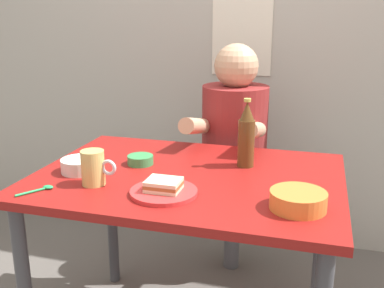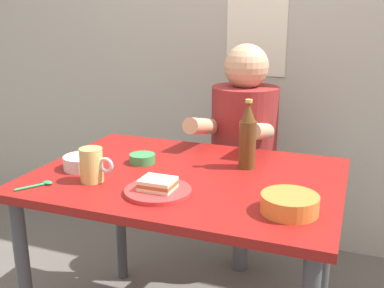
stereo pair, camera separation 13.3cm
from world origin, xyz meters
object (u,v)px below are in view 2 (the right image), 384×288
object	(u,v)px
beer_mug	(92,165)
beer_bottle	(248,137)
person_seated	(244,129)
dip_bowl_green	(142,158)
dining_table	(187,198)
stool	(242,208)
plate_orange	(158,191)
sandwich	(158,184)

from	to	relation	value
beer_mug	beer_bottle	distance (m)	0.57
person_seated	dip_bowl_green	bearing A→B (deg)	-114.89
dining_table	stool	bearing A→B (deg)	85.34
dining_table	person_seated	bearing A→B (deg)	85.26
plate_orange	sandwich	xyz separation A→B (m)	(0.00, 0.00, 0.02)
plate_orange	beer_bottle	size ratio (longest dim) A/B	0.84
plate_orange	stool	bearing A→B (deg)	84.91
beer_bottle	dip_bowl_green	size ratio (longest dim) A/B	2.62
plate_orange	beer_mug	distance (m)	0.26
sandwich	dip_bowl_green	xyz separation A→B (m)	(-0.19, 0.26, -0.01)
stool	beer_mug	world-z (taller)	beer_mug
beer_bottle	plate_orange	bearing A→B (deg)	-120.67
beer_mug	dip_bowl_green	distance (m)	0.26
beer_bottle	dip_bowl_green	xyz separation A→B (m)	(-0.39, -0.09, -0.10)
sandwich	beer_mug	xyz separation A→B (m)	(-0.26, 0.02, 0.03)
beer_mug	beer_bottle	bearing A→B (deg)	35.73
dining_table	plate_orange	bearing A→B (deg)	-96.43
sandwich	dip_bowl_green	bearing A→B (deg)	125.84
beer_bottle	sandwich	bearing A→B (deg)	-120.67
sandwich	beer_bottle	world-z (taller)	beer_bottle
plate_orange	beer_mug	size ratio (longest dim) A/B	1.75
plate_orange	beer_bottle	bearing A→B (deg)	59.33
stool	sandwich	xyz separation A→B (m)	(-0.07, -0.83, 0.42)
dining_table	beer_bottle	world-z (taller)	beer_bottle
stool	sandwich	distance (m)	0.94
stool	plate_orange	distance (m)	0.93
dining_table	stool	distance (m)	0.70
person_seated	dip_bowl_green	world-z (taller)	person_seated
beer_mug	person_seated	bearing A→B (deg)	67.69
person_seated	beer_bottle	world-z (taller)	person_seated
plate_orange	beer_mug	bearing A→B (deg)	176.31
beer_mug	sandwich	bearing A→B (deg)	-3.69
dining_table	stool	size ratio (longest dim) A/B	2.44
person_seated	beer_mug	bearing A→B (deg)	-112.31
dip_bowl_green	dining_table	bearing A→B (deg)	-14.95
person_seated	plate_orange	bearing A→B (deg)	-95.16
stool	person_seated	size ratio (longest dim) A/B	0.63
person_seated	dip_bowl_green	size ratio (longest dim) A/B	7.20
plate_orange	dip_bowl_green	distance (m)	0.32
stool	plate_orange	xyz separation A→B (m)	(-0.07, -0.83, 0.40)
person_seated	beer_mug	distance (m)	0.87
person_seated	beer_bottle	size ratio (longest dim) A/B	2.75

